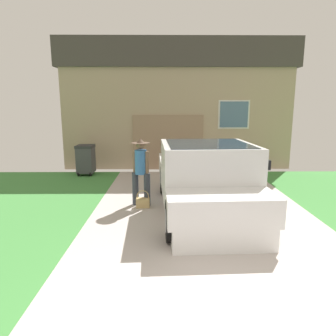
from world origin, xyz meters
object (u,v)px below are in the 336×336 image
object	(u,v)px
person_with_hat	(141,169)
wheeled_trash_bin	(86,159)
house_with_garage	(175,105)
handbag	(143,202)
pickup_truck	(205,181)

from	to	relation	value
person_with_hat	wheeled_trash_bin	size ratio (longest dim) A/B	1.55
wheeled_trash_bin	house_with_garage	bearing A→B (deg)	45.72
wheeled_trash_bin	person_with_hat	bearing A→B (deg)	-57.44
handbag	wheeled_trash_bin	distance (m)	4.53
handbag	house_with_garage	distance (m)	7.82
pickup_truck	wheeled_trash_bin	bearing A→B (deg)	-50.01
pickup_truck	wheeled_trash_bin	xyz separation A→B (m)	(-3.88, 4.22, -0.16)
pickup_truck	person_with_hat	distance (m)	1.67
person_with_hat	house_with_garage	size ratio (longest dim) A/B	0.18
handbag	wheeled_trash_bin	size ratio (longest dim) A/B	0.40
pickup_truck	house_with_garage	world-z (taller)	house_with_garage
pickup_truck	person_with_hat	world-z (taller)	person_with_hat
person_with_hat	house_with_garage	world-z (taller)	house_with_garage
house_with_garage	wheeled_trash_bin	xyz separation A→B (m)	(-3.45, -3.53, -1.99)
handbag	house_with_garage	xyz separation A→B (m)	(1.07, 7.35, 2.45)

